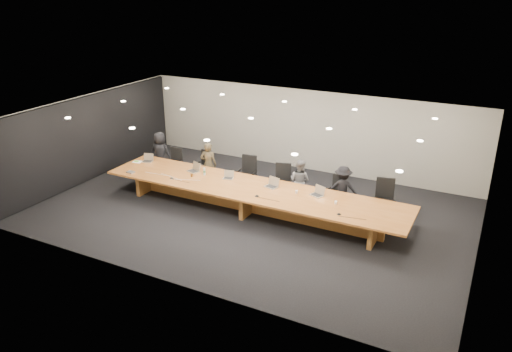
{
  "coord_description": "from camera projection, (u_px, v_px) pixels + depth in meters",
  "views": [
    {
      "loc": [
        6.03,
        -11.49,
        6.23
      ],
      "look_at": [
        0.0,
        0.3,
        1.0
      ],
      "focal_mm": 35.0,
      "sensor_mm": 36.0,
      "label": 1
    }
  ],
  "objects": [
    {
      "name": "person_d",
      "position": [
        343.0,
        189.0,
        14.2
      ],
      "size": [
        0.98,
        0.72,
        1.35
      ],
      "primitive_type": "imported",
      "rotation": [
        0.0,
        0.0,
        3.42
      ],
      "color": "black",
      "rests_on": "ground"
    },
    {
      "name": "laptop_a",
      "position": [
        147.0,
        158.0,
        16.03
      ],
      "size": [
        0.38,
        0.31,
        0.26
      ],
      "primitive_type": null,
      "rotation": [
        0.0,
        0.0,
        0.25
      ],
      "color": "tan",
      "rests_on": "conference_table"
    },
    {
      "name": "mic_left",
      "position": [
        171.0,
        178.0,
        14.73
      ],
      "size": [
        0.13,
        0.13,
        0.03
      ],
      "primitive_type": "cone",
      "rotation": [
        0.0,
        0.0,
        -0.23
      ],
      "color": "black",
      "rests_on": "conference_table"
    },
    {
      "name": "paper_cup_far",
      "position": [
        336.0,
        202.0,
        13.04
      ],
      "size": [
        0.09,
        0.09,
        0.08
      ],
      "primitive_type": "cone",
      "rotation": [
        0.0,
        0.0,
        -0.34
      ],
      "color": "white",
      "rests_on": "conference_table"
    },
    {
      "name": "conference_table",
      "position": [
        251.0,
        195.0,
        14.16
      ],
      "size": [
        9.0,
        1.8,
        0.75
      ],
      "color": "#925120",
      "rests_on": "ground"
    },
    {
      "name": "laptop_c",
      "position": [
        228.0,
        175.0,
        14.68
      ],
      "size": [
        0.34,
        0.28,
        0.23
      ],
      "primitive_type": null,
      "rotation": [
        0.0,
        0.0,
        0.24
      ],
      "color": "#BFAE92",
      "rests_on": "conference_table"
    },
    {
      "name": "left_wall_panel",
      "position": [
        91.0,
        138.0,
        16.36
      ],
      "size": [
        0.08,
        7.84,
        2.74
      ],
      "primitive_type": "cube",
      "color": "black",
      "rests_on": "ground"
    },
    {
      "name": "amber_mug",
      "position": [
        192.0,
        175.0,
        14.85
      ],
      "size": [
        0.08,
        0.08,
        0.09
      ],
      "primitive_type": "cylinder",
      "rotation": [
        0.0,
        0.0,
        -0.08
      ],
      "color": "brown",
      "rests_on": "conference_table"
    },
    {
      "name": "mic_center",
      "position": [
        257.0,
        196.0,
        13.52
      ],
      "size": [
        0.14,
        0.14,
        0.03
      ],
      "primitive_type": "cone",
      "rotation": [
        0.0,
        0.0,
        -0.14
      ],
      "color": "black",
      "rests_on": "conference_table"
    },
    {
      "name": "laptop_d",
      "position": [
        271.0,
        183.0,
        14.06
      ],
      "size": [
        0.41,
        0.34,
        0.28
      ],
      "primitive_type": null,
      "rotation": [
        0.0,
        0.0,
        -0.25
      ],
      "color": "#BFAD92",
      "rests_on": "conference_table"
    },
    {
      "name": "ground",
      "position": [
        251.0,
        212.0,
        14.35
      ],
      "size": [
        12.0,
        12.0,
        0.0
      ],
      "primitive_type": "plane",
      "color": "black",
      "rests_on": "ground"
    },
    {
      "name": "chair_mid_right",
      "position": [
        282.0,
        182.0,
        14.93
      ],
      "size": [
        0.72,
        0.72,
        1.13
      ],
      "primitive_type": null,
      "rotation": [
        0.0,
        0.0,
        0.3
      ],
      "color": "black",
      "rests_on": "ground"
    },
    {
      "name": "lime_gadget",
      "position": [
        137.0,
        161.0,
        16.04
      ],
      "size": [
        0.16,
        0.12,
        0.02
      ],
      "primitive_type": "cube",
      "rotation": [
        0.0,
        0.0,
        0.35
      ],
      "color": "#5FBB32",
      "rests_on": "notepad"
    },
    {
      "name": "back_wall",
      "position": [
        305.0,
        130.0,
        17.15
      ],
      "size": [
        12.0,
        0.02,
        2.8
      ],
      "primitive_type": "cube",
      "color": "#B2AFA2",
      "rests_on": "ground"
    },
    {
      "name": "mic_right",
      "position": [
        339.0,
        214.0,
        12.48
      ],
      "size": [
        0.12,
        0.12,
        0.03
      ],
      "primitive_type": "cone",
      "rotation": [
        0.0,
        0.0,
        0.08
      ],
      "color": "black",
      "rests_on": "conference_table"
    },
    {
      "name": "chair_far_right",
      "position": [
        384.0,
        200.0,
        13.63
      ],
      "size": [
        0.72,
        0.72,
        1.2
      ],
      "primitive_type": null,
      "rotation": [
        0.0,
        0.0,
        0.2
      ],
      "color": "black",
      "rests_on": "ground"
    },
    {
      "name": "av_box",
      "position": [
        131.0,
        172.0,
        15.17
      ],
      "size": [
        0.23,
        0.18,
        0.03
      ],
      "primitive_type": "cube",
      "rotation": [
        0.0,
        0.0,
        -0.03
      ],
      "color": "#B7B6BB",
      "rests_on": "conference_table"
    },
    {
      "name": "paper_cup_near",
      "position": [
        296.0,
        192.0,
        13.7
      ],
      "size": [
        0.08,
        0.08,
        0.08
      ],
      "primitive_type": "cone",
      "rotation": [
        0.0,
        0.0,
        0.17
      ],
      "color": "silver",
      "rests_on": "conference_table"
    },
    {
      "name": "laptop_e",
      "position": [
        317.0,
        191.0,
        13.52
      ],
      "size": [
        0.41,
        0.36,
        0.27
      ],
      "primitive_type": null,
      "rotation": [
        0.0,
        0.0,
        -0.39
      ],
      "color": "#B8A68C",
      "rests_on": "conference_table"
    },
    {
      "name": "chair_far_left",
      "position": [
        174.0,
        163.0,
        16.7
      ],
      "size": [
        0.56,
        0.56,
        1.01
      ],
      "primitive_type": null,
      "rotation": [
        0.0,
        0.0,
        0.1
      ],
      "color": "black",
      "rests_on": "ground"
    },
    {
      "name": "chair_mid_left",
      "position": [
        247.0,
        174.0,
        15.56
      ],
      "size": [
        0.63,
        0.63,
        1.15
      ],
      "primitive_type": null,
      "rotation": [
        0.0,
        0.0,
        0.09
      ],
      "color": "black",
      "rests_on": "ground"
    },
    {
      "name": "laptop_b",
      "position": [
        193.0,
        167.0,
        15.2
      ],
      "size": [
        0.44,
        0.38,
        0.29
      ],
      "primitive_type": null,
      "rotation": [
        0.0,
        0.0,
        -0.39
      ],
      "color": "tan",
      "rests_on": "conference_table"
    },
    {
      "name": "chair_right",
      "position": [
        334.0,
        193.0,
        14.26
      ],
      "size": [
        0.68,
        0.68,
        1.05
      ],
      "primitive_type": null,
      "rotation": [
        0.0,
        0.0,
        -0.34
      ],
      "color": "black",
      "rests_on": "ground"
    },
    {
      "name": "water_bottle",
      "position": [
        204.0,
        172.0,
        14.96
      ],
      "size": [
        0.08,
        0.08,
        0.22
      ],
      "primitive_type": "cylinder",
      "rotation": [
        0.0,
        0.0,
        -0.1
      ],
      "color": "#AEBFB8",
      "rests_on": "conference_table"
    },
    {
      "name": "chair_left",
      "position": [
        202.0,
        166.0,
        16.34
      ],
      "size": [
        0.66,
        0.66,
        1.05
      ],
      "primitive_type": null,
      "rotation": [
        0.0,
        0.0,
        -0.29
      ],
      "color": "black",
      "rests_on": "ground"
    },
    {
      "name": "person_b",
      "position": [
        208.0,
        164.0,
        15.92
      ],
      "size": [
        0.61,
        0.49,
        1.45
      ],
      "primitive_type": "imported",
      "rotation": [
        0.0,
        0.0,
        3.45
      ],
      "color": "#38301F",
      "rests_on": "ground"
    },
    {
      "name": "person_c",
      "position": [
        300.0,
        181.0,
        14.75
      ],
      "size": [
        0.74,
        0.62,
        1.35
      ],
      "primitive_type": "imported",
      "rotation": [
        0.0,
        0.0,
        2.96
      ],
      "color": "slate",
      "rests_on": "ground"
    },
    {
      "name": "person_a",
      "position": [
        160.0,
        153.0,
        16.89
      ],
      "size": [
        0.8,
        0.6,
        1.48
      ],
      "primitive_type": "imported",
      "rotation": [
        0.0,
        0.0,
        3.33
      ],
      "color": "black",
      "rests_on": "ground"
    },
    {
      "name": "notepad",
      "position": [
        137.0,
        162.0,
        16.05
      ],
      "size": [
        0.31,
        0.27,
        0.02
      ],
      "primitive_type": "cube",
      "rotation": [
        0.0,
        0.0,
        0.18
      ],
      "color": "white",
      "rests_on": "conference_table"
    }
  ]
}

